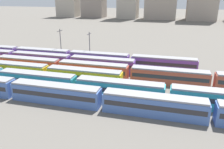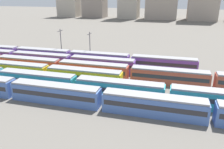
% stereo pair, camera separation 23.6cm
% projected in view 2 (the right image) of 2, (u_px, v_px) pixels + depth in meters
% --- Properties ---
extents(train_track_0, '(112.50, 3.06, 3.75)m').
position_uv_depth(train_track_0, '(102.00, 99.00, 41.67)').
color(train_track_0, '#4C70BC').
rests_on(train_track_0, ground_plane).
extents(train_track_1, '(112.50, 3.06, 3.75)m').
position_uv_depth(train_track_1, '(167.00, 94.00, 43.51)').
color(train_track_1, teal).
rests_on(train_track_1, ground_plane).
extents(train_track_2, '(55.80, 3.06, 3.75)m').
position_uv_depth(train_track_2, '(15.00, 70.00, 57.76)').
color(train_track_2, yellow).
rests_on(train_track_2, ground_plane).
extents(train_track_3, '(112.50, 3.06, 3.75)m').
position_uv_depth(train_track_3, '(130.00, 73.00, 55.31)').
color(train_track_3, '#BC4C38').
rests_on(train_track_3, ground_plane).
extents(train_track_4, '(55.80, 3.06, 3.75)m').
position_uv_depth(train_track_4, '(42.00, 59.00, 66.91)').
color(train_track_4, '#6B429E').
rests_on(train_track_4, ground_plane).
extents(train_track_5, '(74.70, 3.06, 3.75)m').
position_uv_depth(train_track_5, '(70.00, 56.00, 69.94)').
color(train_track_5, '#6B429E').
rests_on(train_track_5, ground_plane).
extents(catenary_pole_1, '(0.24, 3.20, 9.24)m').
position_uv_depth(catenary_pole_1, '(90.00, 45.00, 70.26)').
color(catenary_pole_1, '#4C4C51').
rests_on(catenary_pole_1, ground_plane).
extents(catenary_pole_3, '(0.24, 3.20, 9.79)m').
position_uv_depth(catenary_pole_3, '(61.00, 43.00, 72.41)').
color(catenary_pole_3, '#4C4C51').
rests_on(catenary_pole_3, ground_plane).
extents(distant_building_1, '(19.33, 16.58, 21.63)m').
position_uv_depth(distant_building_1, '(95.00, 5.00, 203.68)').
color(distant_building_1, gray).
rests_on(distant_building_1, ground_plane).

